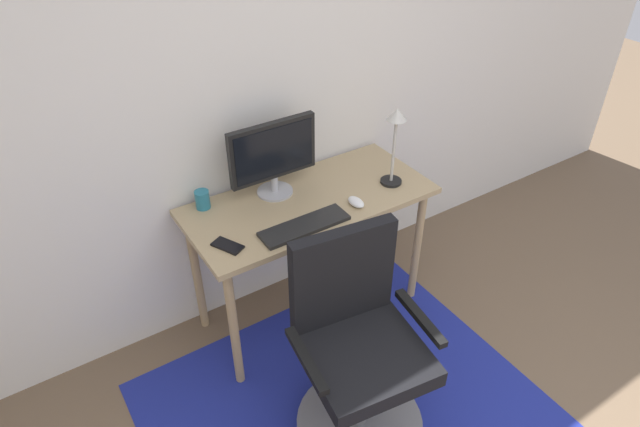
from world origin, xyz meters
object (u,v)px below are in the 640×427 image
(desk_lamp, at_px, (395,133))
(desk, at_px, (310,215))
(monitor, at_px, (273,154))
(computer_mouse, at_px, (356,202))
(coffee_cup, at_px, (202,200))
(keyboard, at_px, (305,226))
(cell_phone, at_px, (228,246))
(office_chair, at_px, (357,362))

(desk_lamp, bearing_deg, desk, 166.82)
(monitor, distance_m, computer_mouse, 0.46)
(coffee_cup, height_order, desk_lamp, desk_lamp)
(desk, xyz_separation_m, coffee_cup, (-0.47, 0.21, 0.14))
(keyboard, distance_m, cell_phone, 0.36)
(desk, relative_size, desk_lamp, 2.98)
(monitor, bearing_deg, keyboard, -94.78)
(keyboard, xyz_separation_m, computer_mouse, (0.30, 0.02, 0.01))
(monitor, distance_m, keyboard, 0.39)
(coffee_cup, bearing_deg, monitor, -11.67)
(keyboard, xyz_separation_m, cell_phone, (-0.36, 0.06, -0.00))
(cell_phone, bearing_deg, office_chair, -89.80)
(coffee_cup, xyz_separation_m, cell_phone, (-0.03, -0.34, -0.04))
(monitor, xyz_separation_m, computer_mouse, (0.28, -0.31, -0.20))
(computer_mouse, xyz_separation_m, cell_phone, (-0.66, 0.04, -0.01))
(desk, bearing_deg, desk_lamp, -13.18)
(desk, bearing_deg, keyboard, -127.51)
(keyboard, relative_size, desk_lamp, 1.04)
(keyboard, distance_m, office_chair, 0.64)
(coffee_cup, bearing_deg, keyboard, -50.81)
(desk_lamp, bearing_deg, monitor, 156.16)
(keyboard, bearing_deg, coffee_cup, 129.19)
(office_chair, bearing_deg, coffee_cup, 113.86)
(cell_phone, bearing_deg, desk_lamp, -25.24)
(monitor, distance_m, coffee_cup, 0.40)
(keyboard, xyz_separation_m, coffee_cup, (-0.33, 0.40, 0.04))
(desk, distance_m, coffee_cup, 0.54)
(keyboard, bearing_deg, office_chair, -96.78)
(desk, relative_size, cell_phone, 8.83)
(desk, relative_size, keyboard, 2.87)
(desk, height_order, keyboard, keyboard)
(office_chair, bearing_deg, cell_phone, 124.58)
(monitor, bearing_deg, desk, -50.52)
(keyboard, distance_m, computer_mouse, 0.31)
(monitor, bearing_deg, coffee_cup, 168.33)
(keyboard, relative_size, office_chair, 0.43)
(desk_lamp, bearing_deg, keyboard, -171.50)
(desk_lamp, distance_m, office_chair, 1.09)
(desk, height_order, cell_phone, cell_phone)
(desk, distance_m, monitor, 0.37)
(cell_phone, height_order, office_chair, office_chair)
(cell_phone, bearing_deg, coffee_cup, 58.38)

